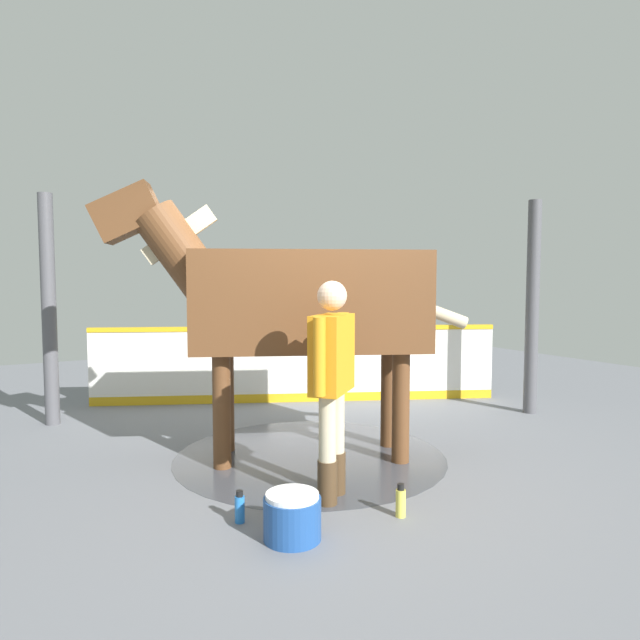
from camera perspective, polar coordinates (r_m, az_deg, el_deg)
ground_plane at (r=5.25m, az=-0.04°, el=-14.49°), size 16.00×16.00×0.02m
wet_patch at (r=5.40m, az=-0.99°, el=-13.82°), size 2.56×2.56×0.00m
barrier_wall at (r=7.58m, az=-2.40°, el=-4.86°), size 5.06×2.32×1.04m
roof_post_near at (r=7.03m, az=-26.18°, el=0.92°), size 0.16×0.16×2.65m
roof_post_far at (r=7.35m, az=21.06°, el=1.20°), size 0.16×0.16×2.65m
horse at (r=5.13m, az=-2.33°, el=2.04°), size 3.25×1.77×2.54m
handler at (r=4.18m, az=1.24°, el=-5.65°), size 0.53×0.48×1.66m
wash_bucket at (r=3.78m, az=-2.88°, el=-19.59°), size 0.37×0.37×0.30m
bottle_shampoo at (r=4.14m, az=8.32°, el=-18.05°), size 0.07×0.07×0.24m
bottle_spray at (r=4.05m, az=-8.29°, el=-18.63°), size 0.07×0.07×0.22m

